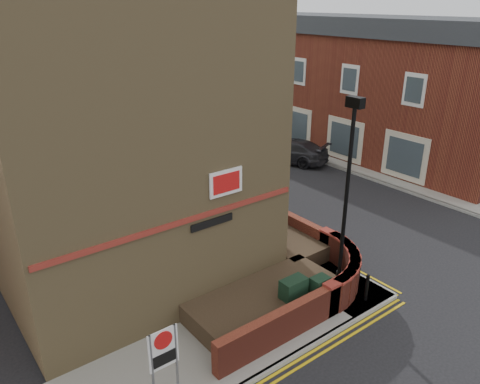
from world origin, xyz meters
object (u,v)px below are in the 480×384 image
Objects in this scene: utility_cabinet_large at (293,297)px; silver_car_near at (184,156)px; lamppost at (346,201)px; zone_sign at (164,355)px.

utility_cabinet_large reaches higher than silver_car_near.
silver_car_near is (4.62, 13.80, -0.09)m from utility_cabinet_large.
zone_sign is at bearing -173.93° from lamppost.
lamppost is at bearing -3.01° from utility_cabinet_large.
lamppost is 1.66× the size of silver_car_near.
lamppost is 3.24m from utility_cabinet_large.
utility_cabinet_large is at bearing 9.69° from zone_sign.
lamppost reaches higher than zone_sign.
utility_cabinet_large is at bearing -113.21° from silver_car_near.
zone_sign is at bearing -170.31° from utility_cabinet_large.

